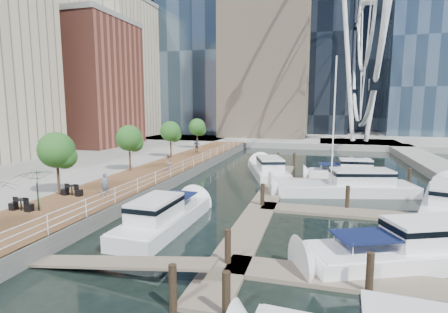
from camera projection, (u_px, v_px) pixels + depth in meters
ground at (184, 244)px, 18.98m from camera, size 520.00×520.00×0.00m
boardwalk at (157, 175)px, 35.59m from camera, size 6.00×60.00×1.00m
seawall at (184, 176)px, 34.81m from camera, size 0.25×60.00×1.00m
land_far at (299, 128)px, 116.26m from camera, size 200.00×114.00×1.00m
pier at (359, 144)px, 64.86m from camera, size 14.00×12.00×1.00m
railing at (183, 166)px, 34.69m from camera, size 0.10×60.00×1.05m
floating_docks at (332, 199)px, 26.34m from camera, size 16.00×34.00×2.60m
midrise_condos at (38, 66)px, 51.50m from camera, size 19.00×67.00×28.00m
ferris_wheel at (367, 0)px, 61.26m from camera, size 5.80×45.60×47.80m
street_trees at (129, 138)px, 34.73m from camera, size 2.60×42.60×4.60m
yacht_foreground at (406, 265)px, 16.47m from camera, size 10.70×6.73×2.15m
pedestrian_near at (105, 184)px, 25.22m from camera, size 0.72×0.69×1.66m
pedestrian_mid at (168, 162)px, 35.15m from camera, size 0.86×0.97×1.67m
pedestrian_far at (197, 146)px, 49.34m from camera, size 1.07×0.48×1.80m
moored_yachts at (336, 198)px, 28.67m from camera, size 23.33×35.12×11.50m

